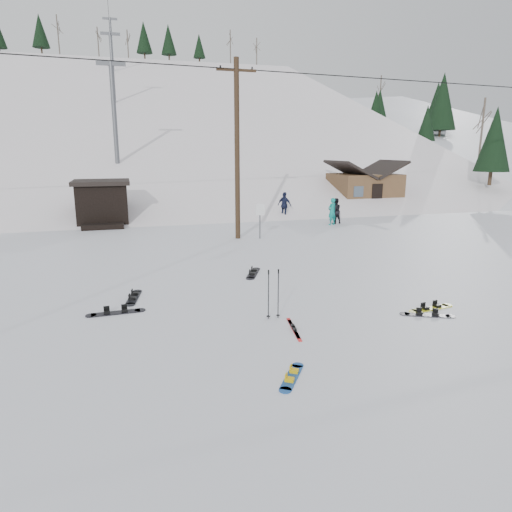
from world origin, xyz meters
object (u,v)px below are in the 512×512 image
object	(u,v)px
utility_pole	(237,148)
cabin	(364,189)
hero_skis	(294,329)
hero_snowboard	(292,377)

from	to	relation	value
utility_pole	cabin	distance (m)	16.71
cabin	hero_skis	bearing A→B (deg)	-122.86
utility_pole	hero_snowboard	world-z (taller)	utility_pole
cabin	hero_snowboard	size ratio (longest dim) A/B	4.62
hero_skis	cabin	bearing A→B (deg)	66.15
utility_pole	hero_snowboard	xyz separation A→B (m)	(-2.60, -15.09, -4.66)
cabin	hero_skis	size ratio (longest dim) A/B	3.40
utility_pole	cabin	size ratio (longest dim) A/B	1.67
utility_pole	hero_skis	bearing A→B (deg)	-97.37
cabin	hero_snowboard	world-z (taller)	cabin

